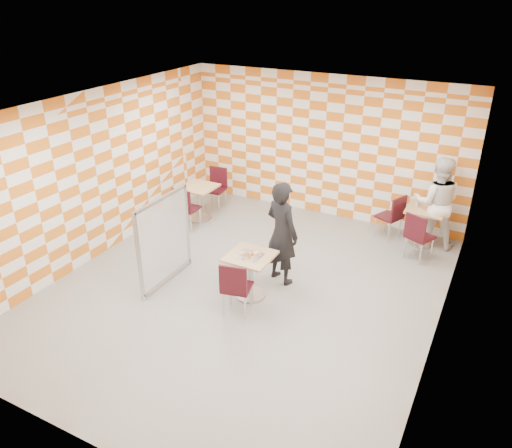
{
  "coord_description": "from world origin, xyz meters",
  "views": [
    {
      "loc": [
        3.39,
        -6.12,
        4.6
      ],
      "look_at": [
        0.1,
        0.2,
        1.15
      ],
      "focal_mm": 35.0,
      "sensor_mm": 36.0,
      "label": 1
    }
  ],
  "objects_px": {
    "main_table": "(250,269)",
    "man_dark": "(282,233)",
    "chair_main_front": "(235,285)",
    "chair_second_front": "(418,234)",
    "chair_empty_near": "(185,206)",
    "empty_table": "(199,197)",
    "man_white": "(437,203)",
    "second_table": "(424,220)",
    "sport_bottle": "(417,201)",
    "chair_empty_far": "(217,185)",
    "soda_bottle": "(435,203)",
    "partition": "(164,240)",
    "chair_second_side": "(393,214)"
  },
  "relations": [
    {
      "from": "empty_table",
      "to": "soda_bottle",
      "type": "relative_size",
      "value": 3.26
    },
    {
      "from": "empty_table",
      "to": "sport_bottle",
      "type": "xyz_separation_m",
      "value": [
        4.28,
        1.1,
        0.33
      ]
    },
    {
      "from": "chair_second_front",
      "to": "empty_table",
      "type": "bearing_deg",
      "value": -175.92
    },
    {
      "from": "sport_bottle",
      "to": "chair_empty_far",
      "type": "bearing_deg",
      "value": -174.71
    },
    {
      "from": "main_table",
      "to": "empty_table",
      "type": "relative_size",
      "value": 1.0
    },
    {
      "from": "chair_second_front",
      "to": "chair_empty_near",
      "type": "xyz_separation_m",
      "value": [
        -4.42,
        -0.91,
        0.0
      ]
    },
    {
      "from": "chair_empty_near",
      "to": "man_white",
      "type": "relative_size",
      "value": 0.52
    },
    {
      "from": "empty_table",
      "to": "man_dark",
      "type": "distance_m",
      "value": 2.97
    },
    {
      "from": "chair_empty_far",
      "to": "man_dark",
      "type": "distance_m",
      "value": 3.36
    },
    {
      "from": "man_white",
      "to": "sport_bottle",
      "type": "height_order",
      "value": "man_white"
    },
    {
      "from": "sport_bottle",
      "to": "empty_table",
      "type": "bearing_deg",
      "value": -165.53
    },
    {
      "from": "man_white",
      "to": "sport_bottle",
      "type": "bearing_deg",
      "value": -17.38
    },
    {
      "from": "chair_empty_far",
      "to": "chair_second_side",
      "type": "bearing_deg",
      "value": 3.77
    },
    {
      "from": "sport_bottle",
      "to": "chair_second_front",
      "type": "bearing_deg",
      "value": -75.77
    },
    {
      "from": "chair_second_front",
      "to": "chair_empty_near",
      "type": "distance_m",
      "value": 4.51
    },
    {
      "from": "partition",
      "to": "sport_bottle",
      "type": "height_order",
      "value": "partition"
    },
    {
      "from": "chair_main_front",
      "to": "sport_bottle",
      "type": "height_order",
      "value": "sport_bottle"
    },
    {
      "from": "main_table",
      "to": "man_dark",
      "type": "distance_m",
      "value": 0.81
    },
    {
      "from": "second_table",
      "to": "chair_second_front",
      "type": "xyz_separation_m",
      "value": [
        0.01,
        -0.72,
        0.04
      ]
    },
    {
      "from": "chair_empty_near",
      "to": "partition",
      "type": "relative_size",
      "value": 0.6
    },
    {
      "from": "chair_main_front",
      "to": "main_table",
      "type": "bearing_deg",
      "value": 95.83
    },
    {
      "from": "second_table",
      "to": "chair_main_front",
      "type": "bearing_deg",
      "value": -118.93
    },
    {
      "from": "man_dark",
      "to": "sport_bottle",
      "type": "relative_size",
      "value": 8.93
    },
    {
      "from": "chair_main_front",
      "to": "partition",
      "type": "height_order",
      "value": "partition"
    },
    {
      "from": "chair_second_front",
      "to": "man_dark",
      "type": "relative_size",
      "value": 0.52
    },
    {
      "from": "man_dark",
      "to": "soda_bottle",
      "type": "bearing_deg",
      "value": -107.42
    },
    {
      "from": "main_table",
      "to": "partition",
      "type": "relative_size",
      "value": 0.48
    },
    {
      "from": "chair_main_front",
      "to": "chair_empty_far",
      "type": "distance_m",
      "value": 4.15
    },
    {
      "from": "second_table",
      "to": "empty_table",
      "type": "distance_m",
      "value": 4.58
    },
    {
      "from": "partition",
      "to": "sport_bottle",
      "type": "bearing_deg",
      "value": 45.56
    },
    {
      "from": "empty_table",
      "to": "chair_second_front",
      "type": "distance_m",
      "value": 4.49
    },
    {
      "from": "empty_table",
      "to": "man_white",
      "type": "distance_m",
      "value": 4.76
    },
    {
      "from": "man_dark",
      "to": "sport_bottle",
      "type": "distance_m",
      "value": 3.04
    },
    {
      "from": "empty_table",
      "to": "chair_second_front",
      "type": "xyz_separation_m",
      "value": [
        4.47,
        0.32,
        0.04
      ]
    },
    {
      "from": "main_table",
      "to": "sport_bottle",
      "type": "distance_m",
      "value": 3.75
    },
    {
      "from": "partition",
      "to": "sport_bottle",
      "type": "xyz_separation_m",
      "value": [
        3.39,
        3.45,
        0.05
      ]
    },
    {
      "from": "main_table",
      "to": "chair_second_side",
      "type": "height_order",
      "value": "chair_second_side"
    },
    {
      "from": "man_dark",
      "to": "chair_empty_near",
      "type": "bearing_deg",
      "value": 2.66
    },
    {
      "from": "second_table",
      "to": "man_dark",
      "type": "relative_size",
      "value": 0.42
    },
    {
      "from": "empty_table",
      "to": "man_dark",
      "type": "bearing_deg",
      "value": -28.75
    },
    {
      "from": "chair_second_side",
      "to": "chair_main_front",
      "type": "bearing_deg",
      "value": -112.07
    },
    {
      "from": "partition",
      "to": "man_dark",
      "type": "bearing_deg",
      "value": 28.85
    },
    {
      "from": "partition",
      "to": "soda_bottle",
      "type": "xyz_separation_m",
      "value": [
        3.71,
        3.5,
        0.06
      ]
    },
    {
      "from": "chair_second_front",
      "to": "chair_empty_far",
      "type": "relative_size",
      "value": 1.0
    },
    {
      "from": "chair_second_side",
      "to": "sport_bottle",
      "type": "xyz_separation_m",
      "value": [
        0.39,
        0.14,
        0.29
      ]
    },
    {
      "from": "man_white",
      "to": "chair_empty_near",
      "type": "bearing_deg",
      "value": 8.33
    },
    {
      "from": "second_table",
      "to": "chair_second_front",
      "type": "relative_size",
      "value": 0.81
    },
    {
      "from": "empty_table",
      "to": "man_white",
      "type": "relative_size",
      "value": 0.42
    },
    {
      "from": "soda_bottle",
      "to": "chair_main_front",
      "type": "bearing_deg",
      "value": -119.78
    },
    {
      "from": "chair_empty_far",
      "to": "partition",
      "type": "xyz_separation_m",
      "value": [
        0.88,
        -3.06,
        0.25
      ]
    }
  ]
}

